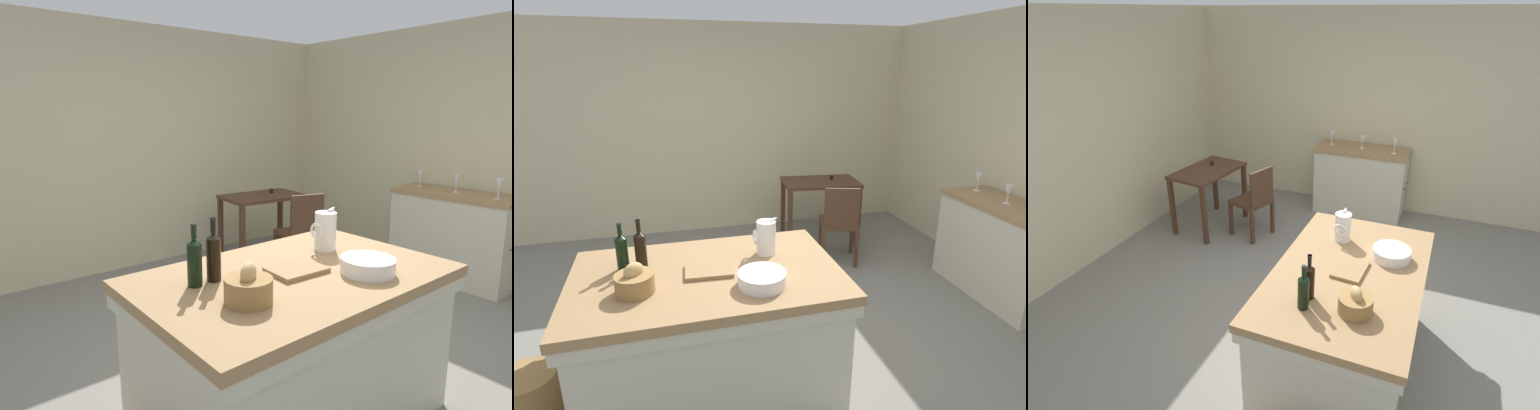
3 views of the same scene
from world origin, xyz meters
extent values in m
plane|color=slate|center=(0.00, 0.00, 0.00)|extent=(6.76, 6.76, 0.00)
cube|color=beige|center=(0.00, 2.60, 1.30)|extent=(5.32, 0.12, 2.60)
cube|color=beige|center=(2.60, 0.00, 1.30)|extent=(0.12, 5.20, 2.60)
cube|color=#99754C|center=(-0.50, -0.42, 0.83)|extent=(1.64, 1.03, 0.06)
cube|color=beige|center=(-0.50, -0.42, 0.76)|extent=(1.62, 1.01, 0.08)
cube|color=beige|center=(-0.50, -0.42, 0.40)|extent=(1.56, 0.95, 0.80)
cube|color=#99754C|center=(2.26, 0.12, 0.88)|extent=(0.52, 1.19, 0.04)
cube|color=beige|center=(2.26, 0.12, 0.43)|extent=(0.49, 1.16, 0.86)
sphere|color=brown|center=(2.14, -0.48, 0.47)|extent=(0.03, 0.03, 0.03)
cube|color=#472D1E|center=(1.12, 1.78, 0.75)|extent=(0.96, 0.66, 0.04)
cube|color=#472D1E|center=(0.68, 1.58, 0.37)|extent=(0.06, 0.06, 0.73)
cube|color=#472D1E|center=(1.51, 1.48, 0.37)|extent=(0.06, 0.06, 0.73)
cube|color=#472D1E|center=(0.74, 2.07, 0.37)|extent=(0.06, 0.06, 0.73)
cube|color=#472D1E|center=(1.56, 1.97, 0.37)|extent=(0.06, 0.06, 0.73)
cylinder|color=black|center=(1.28, 1.81, 0.80)|extent=(0.04, 0.04, 0.05)
cube|color=#472D1E|center=(1.12, 1.19, 0.45)|extent=(0.50, 0.50, 0.04)
cube|color=#472D1E|center=(1.06, 1.02, 0.68)|extent=(0.35, 0.14, 0.42)
cube|color=#472D1E|center=(1.34, 1.30, 0.21)|extent=(0.05, 0.05, 0.42)
cube|color=#472D1E|center=(1.00, 1.41, 0.21)|extent=(0.05, 0.05, 0.42)
cube|color=#472D1E|center=(1.24, 0.96, 0.21)|extent=(0.05, 0.05, 0.42)
cube|color=#472D1E|center=(0.89, 1.07, 0.21)|extent=(0.05, 0.05, 0.42)
cylinder|color=white|center=(-0.08, -0.25, 0.98)|extent=(0.13, 0.13, 0.23)
cone|color=white|center=(-0.02, -0.25, 1.10)|extent=(0.07, 0.04, 0.06)
torus|color=white|center=(-0.15, -0.25, 0.99)|extent=(0.02, 0.10, 0.10)
cylinder|color=white|center=(-0.21, -0.66, 0.90)|extent=(0.28, 0.28, 0.08)
cylinder|color=olive|center=(-0.91, -0.56, 0.92)|extent=(0.22, 0.22, 0.11)
ellipsoid|color=tan|center=(-0.91, -0.56, 1.00)|extent=(0.13, 0.12, 0.10)
cube|color=#99754C|center=(-0.48, -0.42, 0.88)|extent=(0.30, 0.23, 0.02)
cylinder|color=black|center=(-0.88, -0.25, 0.97)|extent=(0.07, 0.07, 0.22)
cone|color=black|center=(-0.88, -0.25, 1.09)|extent=(0.07, 0.07, 0.03)
cylinder|color=black|center=(-0.88, -0.25, 1.14)|extent=(0.03, 0.03, 0.08)
cylinder|color=black|center=(-0.88, -0.25, 1.18)|extent=(0.03, 0.03, 0.01)
cylinder|color=black|center=(-0.99, -0.25, 0.97)|extent=(0.07, 0.07, 0.21)
cone|color=black|center=(-0.99, -0.25, 1.08)|extent=(0.07, 0.07, 0.02)
cylinder|color=black|center=(-0.99, -0.25, 1.13)|extent=(0.03, 0.03, 0.07)
cylinder|color=black|center=(-0.99, -0.25, 1.16)|extent=(0.03, 0.03, 0.01)
cylinder|color=white|center=(2.21, -0.29, 0.91)|extent=(0.06, 0.06, 0.00)
cylinder|color=white|center=(2.21, -0.29, 0.95)|extent=(0.01, 0.01, 0.08)
cone|color=white|center=(2.21, -0.29, 1.04)|extent=(0.07, 0.07, 0.11)
cylinder|color=white|center=(2.26, 0.13, 0.91)|extent=(0.06, 0.06, 0.00)
cylinder|color=white|center=(2.26, 0.13, 0.94)|extent=(0.01, 0.01, 0.07)
cone|color=white|center=(2.26, 0.13, 1.02)|extent=(0.07, 0.07, 0.10)
cylinder|color=white|center=(2.30, 0.55, 0.91)|extent=(0.06, 0.06, 0.00)
cylinder|color=white|center=(2.30, 0.55, 0.94)|extent=(0.01, 0.01, 0.07)
cone|color=white|center=(2.30, 0.55, 1.03)|extent=(0.07, 0.07, 0.10)
camera|label=1|loc=(-2.03, -1.99, 1.68)|focal=31.08mm
camera|label=2|loc=(-0.71, -2.72, 2.05)|focal=28.90mm
camera|label=3|loc=(-2.97, -0.95, 2.56)|focal=29.33mm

